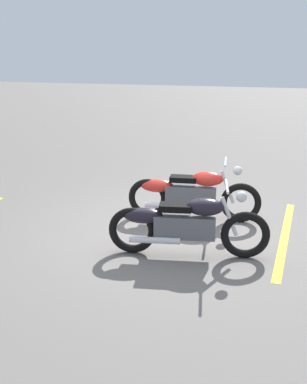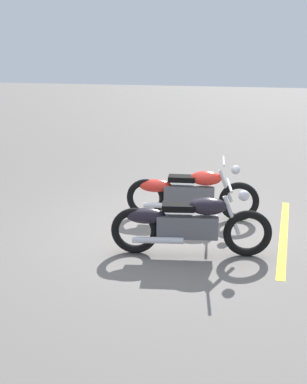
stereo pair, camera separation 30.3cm
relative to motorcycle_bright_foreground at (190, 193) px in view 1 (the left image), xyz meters
The scene contains 4 objects.
ground_plane 0.85m from the motorcycle_bright_foreground, 79.35° to the left, with size 60.00×60.00×0.00m, color #66605B.
motorcycle_bright_foreground is the anchor object (origin of this frame).
motorcycle_dark_foreground 1.45m from the motorcycle_bright_foreground, 98.74° to the left, with size 2.21×0.72×1.04m.
parking_stripe_near 1.67m from the motorcycle_bright_foreground, 167.80° to the left, with size 3.20×0.12×0.01m, color yellow.
Camera 1 is at (-1.64, 6.57, 2.76)m, focal length 43.48 mm.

